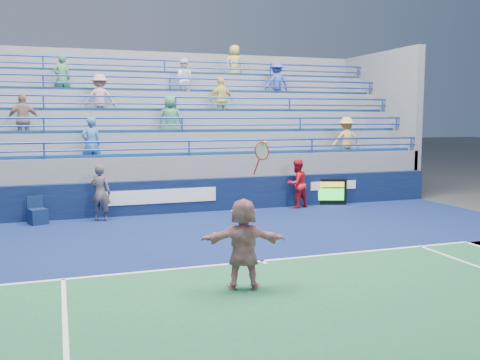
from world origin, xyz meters
name	(u,v)px	position (x,y,z in m)	size (l,w,h in m)	color
ground	(262,262)	(0.00, 0.00, 0.00)	(120.00, 120.00, 0.00)	#333538
sponsor_wall	(191,196)	(0.00, 6.50, 0.55)	(18.00, 0.32, 1.10)	#0A1138
bleacher_stand	(168,158)	(-0.01, 10.27, 1.55)	(18.00, 5.60, 6.13)	slate
serve_speed_board	(327,192)	(4.95, 6.32, 0.47)	(1.33, 0.57, 0.94)	black
judge_chair	(38,215)	(-4.73, 5.93, 0.27)	(0.61, 0.62, 0.83)	#0D1D41
tennis_player	(244,243)	(-0.98, -1.59, 0.84)	(1.63, 0.91, 2.70)	silver
line_judge	(100,193)	(-2.95, 5.87, 0.86)	(0.63, 0.41, 1.73)	#141C39
ball_girl	(297,184)	(3.65, 6.10, 0.84)	(0.82, 0.64, 1.69)	red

